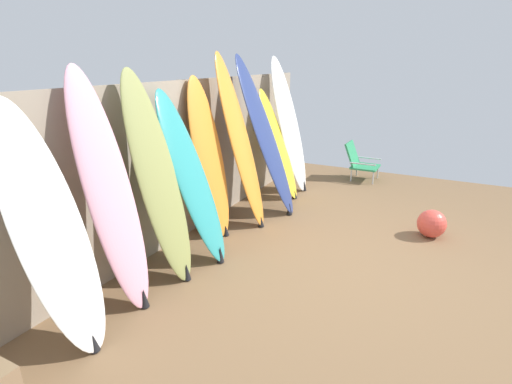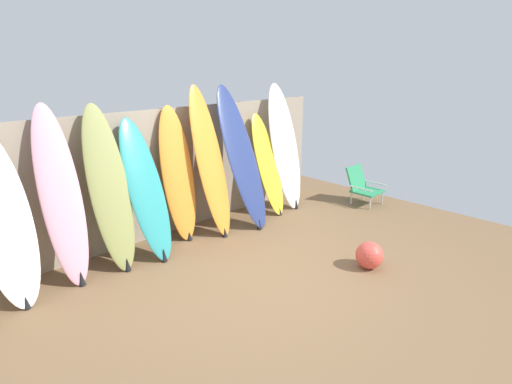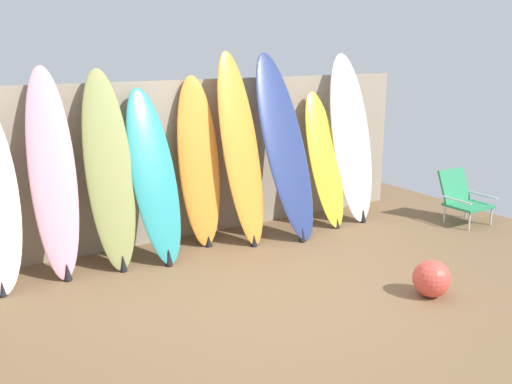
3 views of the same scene
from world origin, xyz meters
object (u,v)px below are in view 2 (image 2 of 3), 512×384
object	(u,v)px
beach_chair	(362,185)
beach_ball	(369,255)
surfboard_orange_4	(178,175)
surfboard_orange_5	(210,163)
surfboard_teal_3	(146,191)
surfboard_navy_6	(242,158)
surfboard_yellow_7	(268,165)
surfboard_white_0	(3,221)
surfboard_white_8	(285,147)
surfboard_pink_1	(61,197)
surfboard_olive_2	(109,190)

from	to	relation	value
beach_chair	beach_ball	bearing A→B (deg)	-126.47
surfboard_orange_4	surfboard_orange_5	size ratio (longest dim) A/B	0.88
surfboard_teal_3	surfboard_navy_6	world-z (taller)	surfboard_navy_6
surfboard_teal_3	surfboard_yellow_7	world-z (taller)	surfboard_teal_3
surfboard_orange_4	surfboard_yellow_7	xyz separation A→B (m)	(1.64, -0.15, -0.12)
surfboard_orange_4	beach_ball	size ratio (longest dim) A/B	5.58
surfboard_white_0	beach_ball	world-z (taller)	surfboard_white_0
surfboard_orange_4	surfboard_white_8	xyz separation A→B (m)	(2.07, -0.13, 0.11)
surfboard_orange_4	surfboard_orange_5	world-z (taller)	surfboard_orange_5
surfboard_white_8	beach_ball	world-z (taller)	surfboard_white_8
surfboard_orange_4	surfboard_navy_6	distance (m)	1.01
surfboard_navy_6	surfboard_orange_5	bearing A→B (deg)	172.23
surfboard_orange_4	beach_ball	bearing A→B (deg)	-65.39
surfboard_pink_1	surfboard_orange_5	distance (m)	2.00
surfboard_white_0	surfboard_olive_2	xyz separation A→B (m)	(1.11, -0.01, 0.08)
surfboard_pink_1	surfboard_white_8	bearing A→B (deg)	-0.70
surfboard_white_0	surfboard_orange_4	distance (m)	2.16
surfboard_olive_2	surfboard_white_8	xyz separation A→B (m)	(3.11, 0.01, 0.06)
surfboard_white_8	beach_chair	world-z (taller)	surfboard_white_8
surfboard_navy_6	surfboard_white_8	xyz separation A→B (m)	(1.09, 0.12, -0.01)
surfboard_teal_3	surfboard_white_8	size ratio (longest dim) A/B	0.85
surfboard_yellow_7	surfboard_white_8	xyz separation A→B (m)	(0.43, 0.02, 0.23)
beach_ball	surfboard_white_0	bearing A→B (deg)	145.18
surfboard_teal_3	surfboard_yellow_7	distance (m)	2.24
surfboard_white_8	beach_ball	size ratio (longest dim) A/B	6.25
surfboard_teal_3	surfboard_orange_5	size ratio (longest dim) A/B	0.83
surfboard_olive_2	beach_chair	xyz separation A→B (m)	(4.19, -0.90, -0.64)
surfboard_orange_5	beach_chair	size ratio (longest dim) A/B	3.27
surfboard_olive_2	surfboard_yellow_7	xyz separation A→B (m)	(2.68, -0.01, -0.17)
surfboard_yellow_7	beach_chair	bearing A→B (deg)	-30.55
beach_chair	surfboard_navy_6	bearing A→B (deg)	-179.75
surfboard_white_0	surfboard_pink_1	world-z (taller)	surfboard_pink_1
surfboard_teal_3	surfboard_white_8	bearing A→B (deg)	1.22
surfboard_orange_5	beach_chair	world-z (taller)	surfboard_orange_5
surfboard_white_0	surfboard_pink_1	xyz separation A→B (m)	(0.58, 0.04, 0.10)
surfboard_navy_6	beach_chair	world-z (taller)	surfboard_navy_6
surfboard_pink_1	surfboard_orange_4	distance (m)	1.57
surfboard_pink_1	surfboard_teal_3	size ratio (longest dim) A/B	1.13
surfboard_pink_1	surfboard_orange_4	bearing A→B (deg)	3.15
surfboard_olive_2	surfboard_orange_4	distance (m)	1.06
surfboard_white_0	surfboard_olive_2	size ratio (longest dim) A/B	0.92
surfboard_olive_2	surfboard_white_8	distance (m)	3.11
beach_chair	surfboard_olive_2	bearing A→B (deg)	-171.91
surfboard_orange_5	beach_chair	bearing A→B (deg)	-17.59
surfboard_yellow_7	beach_ball	size ratio (longest dim) A/B	4.87
surfboard_olive_2	surfboard_white_8	world-z (taller)	surfboard_white_8
surfboard_navy_6	beach_ball	xyz separation A→B (m)	(0.12, -2.14, -0.88)
surfboard_white_8	surfboard_orange_5	bearing A→B (deg)	-178.48
surfboard_navy_6	surfboard_teal_3	bearing A→B (deg)	177.79
surfboard_teal_3	surfboard_white_8	xyz separation A→B (m)	(2.67, 0.06, 0.16)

